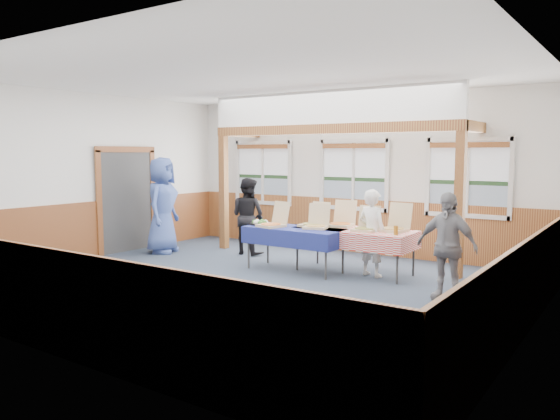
{
  "coord_description": "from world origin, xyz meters",
  "views": [
    {
      "loc": [
        5.08,
        -6.61,
        2.05
      ],
      "look_at": [
        -0.14,
        1.0,
        1.08
      ],
      "focal_mm": 35.0,
      "sensor_mm": 36.0,
      "label": 1
    }
  ],
  "objects_px": {
    "table_left": "(295,231)",
    "woman_black": "(248,216)",
    "table_right": "(354,232)",
    "person_grey": "(447,246)",
    "woman_white": "(372,233)",
    "man_blue": "(162,205)"
  },
  "relations": [
    {
      "from": "woman_black",
      "to": "table_right",
      "type": "bearing_deg",
      "value": 175.9
    },
    {
      "from": "table_left",
      "to": "woman_black",
      "type": "xyz_separation_m",
      "value": [
        -1.65,
        0.81,
        0.08
      ]
    },
    {
      "from": "table_left",
      "to": "person_grey",
      "type": "bearing_deg",
      "value": -24.99
    },
    {
      "from": "table_right",
      "to": "woman_black",
      "type": "height_order",
      "value": "woman_black"
    },
    {
      "from": "table_left",
      "to": "person_grey",
      "type": "relative_size",
      "value": 1.26
    },
    {
      "from": "table_right",
      "to": "woman_white",
      "type": "height_order",
      "value": "woman_white"
    },
    {
      "from": "table_right",
      "to": "person_grey",
      "type": "xyz_separation_m",
      "value": [
        1.83,
        -0.8,
        0.05
      ]
    },
    {
      "from": "woman_black",
      "to": "person_grey",
      "type": "height_order",
      "value": "woman_black"
    },
    {
      "from": "table_left",
      "to": "table_right",
      "type": "distance_m",
      "value": 1.02
    },
    {
      "from": "table_right",
      "to": "woman_white",
      "type": "bearing_deg",
      "value": -15.16
    },
    {
      "from": "woman_white",
      "to": "person_grey",
      "type": "xyz_separation_m",
      "value": [
        1.48,
        -0.76,
        0.03
      ]
    },
    {
      "from": "table_right",
      "to": "man_blue",
      "type": "xyz_separation_m",
      "value": [
        -4.12,
        -0.5,
        0.28
      ]
    },
    {
      "from": "woman_white",
      "to": "man_blue",
      "type": "height_order",
      "value": "man_blue"
    },
    {
      "from": "woman_white",
      "to": "person_grey",
      "type": "bearing_deg",
      "value": 166.54
    },
    {
      "from": "person_grey",
      "to": "table_left",
      "type": "bearing_deg",
      "value": -178.3
    },
    {
      "from": "table_left",
      "to": "woman_white",
      "type": "xyz_separation_m",
      "value": [
        1.28,
        0.39,
        0.03
      ]
    },
    {
      "from": "man_blue",
      "to": "woman_white",
      "type": "bearing_deg",
      "value": -106.24
    },
    {
      "from": "woman_white",
      "to": "table_right",
      "type": "bearing_deg",
      "value": 6.47
    },
    {
      "from": "woman_white",
      "to": "man_blue",
      "type": "xyz_separation_m",
      "value": [
        -4.47,
        -0.45,
        0.25
      ]
    },
    {
      "from": "woman_black",
      "to": "man_blue",
      "type": "xyz_separation_m",
      "value": [
        -1.54,
        -0.87,
        0.21
      ]
    },
    {
      "from": "man_blue",
      "to": "person_grey",
      "type": "distance_m",
      "value": 5.96
    },
    {
      "from": "table_left",
      "to": "woman_white",
      "type": "distance_m",
      "value": 1.33
    }
  ]
}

